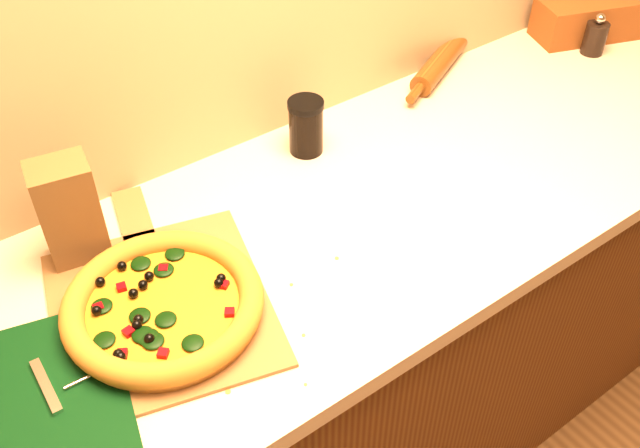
{
  "coord_description": "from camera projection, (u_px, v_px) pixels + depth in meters",
  "views": [
    {
      "loc": [
        -0.64,
        0.6,
        1.83
      ],
      "look_at": [
        -0.07,
        1.38,
        0.96
      ],
      "focal_mm": 40.0,
      "sensor_mm": 36.0,
      "label": 1
    }
  ],
  "objects": [
    {
      "name": "cutting_board",
      "position": [
        40.0,
        413.0,
        1.07
      ],
      "size": [
        0.34,
        0.41,
        0.03
      ],
      "rotation": [
        0.0,
        0.0,
        -0.25
      ],
      "color": "black",
      "rests_on": "countertop"
    },
    {
      "name": "pepper_grinder",
      "position": [
        595.0,
        37.0,
        1.87
      ],
      "size": [
        0.06,
        0.06,
        0.11
      ],
      "color": "black",
      "rests_on": "countertop"
    },
    {
      "name": "countertop",
      "position": [
        334.0,
        226.0,
        1.42
      ],
      "size": [
        2.84,
        0.68,
        0.04
      ],
      "primitive_type": "cube",
      "color": "beige",
      "rests_on": "cabinet"
    },
    {
      "name": "bread_bag",
      "position": [
        604.0,
        16.0,
        1.94
      ],
      "size": [
        0.4,
        0.25,
        0.11
      ],
      "primitive_type": "cube",
      "rotation": [
        0.0,
        0.0,
        -0.35
      ],
      "color": "brown",
      "rests_on": "countertop"
    },
    {
      "name": "cabinet",
      "position": [
        332.0,
        364.0,
        1.72
      ],
      "size": [
        2.8,
        0.65,
        0.86
      ],
      "primitive_type": "cube",
      "color": "#4C2410",
      "rests_on": "ground"
    },
    {
      "name": "pizza",
      "position": [
        164.0,
        305.0,
        1.2
      ],
      "size": [
        0.34,
        0.34,
        0.05
      ],
      "color": "#A76C29",
      "rests_on": "pizza_peel"
    },
    {
      "name": "paper_bag",
      "position": [
        70.0,
        212.0,
        1.26
      ],
      "size": [
        0.12,
        0.1,
        0.21
      ],
      "primitive_type": "cube",
      "rotation": [
        0.0,
        0.0,
        -0.18
      ],
      "color": "brown",
      "rests_on": "countertop"
    },
    {
      "name": "pizza_peel",
      "position": [
        158.0,
        301.0,
        1.24
      ],
      "size": [
        0.45,
        0.58,
        0.01
      ],
      "rotation": [
        0.0,
        0.0,
        -0.26
      ],
      "color": "brown",
      "rests_on": "countertop"
    },
    {
      "name": "rolling_pin",
      "position": [
        440.0,
        62.0,
        1.81
      ],
      "size": [
        0.37,
        0.2,
        0.06
      ],
      "rotation": [
        0.0,
        0.0,
        0.45
      ],
      "color": "#532C0E",
      "rests_on": "countertop"
    },
    {
      "name": "dark_jar",
      "position": [
        306.0,
        126.0,
        1.53
      ],
      "size": [
        0.08,
        0.08,
        0.12
      ],
      "color": "black",
      "rests_on": "countertop"
    }
  ]
}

